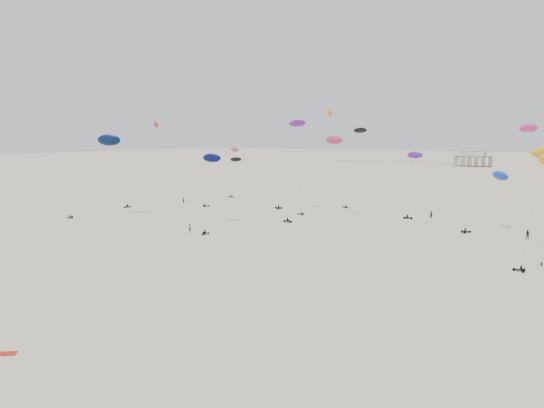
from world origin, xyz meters
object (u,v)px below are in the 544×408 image
Objects in this scene: pavilion_main at (473,160)px; rig_7 at (357,147)px; rig_0 at (148,148)px; spectator_0 at (190,233)px.

rig_7 is at bearing -88.65° from pavilion_main.
spectator_0 is (37.69, -28.24, -15.88)m from rig_0.
rig_0 is 58.08m from rig_7.
pavilion_main is 239.38m from rig_0.
spectator_0 is (-13.54, -55.61, -16.13)m from rig_7.
rig_0 is 11.24× the size of spectator_0.
rig_0 is 49.71m from spectator_0.
pavilion_main is 9.78× the size of spectator_0.
rig_0 is at bearing -101.18° from pavilion_main.
spectator_0 is at bearing 141.77° from rig_0.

